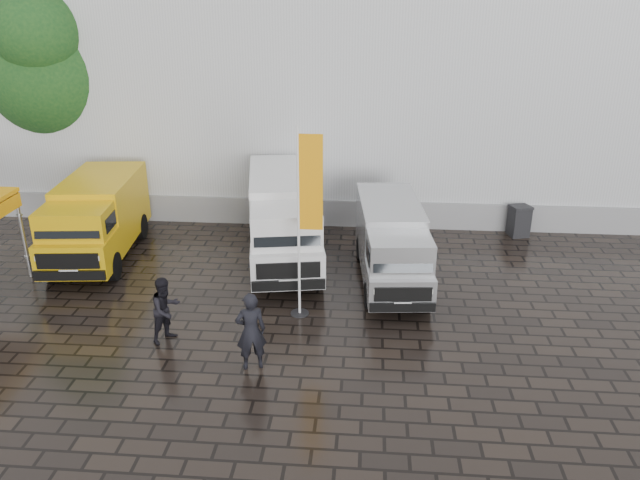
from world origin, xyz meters
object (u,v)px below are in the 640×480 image
object	(u,v)px
van_white	(284,221)
person_front	(251,331)
van_silver	(391,246)
wheelie_bin	(519,221)
person_tent	(166,309)
van_yellow	(97,221)
flagpole	(306,214)

from	to	relation	value
van_white	person_front	bearing A→B (deg)	-99.17
van_silver	wheelie_bin	world-z (taller)	van_silver
person_tent	van_silver	bearing A→B (deg)	-21.73
van_white	van_silver	size ratio (longest dim) A/B	1.18
person_front	van_yellow	bearing A→B (deg)	-62.22
wheelie_bin	person_tent	bearing A→B (deg)	-156.97
van_silver	person_tent	size ratio (longest dim) A/B	3.10
flagpole	person_tent	world-z (taller)	flagpole
van_white	flagpole	size ratio (longest dim) A/B	1.20
flagpole	wheelie_bin	bearing A→B (deg)	42.56
person_front	person_tent	bearing A→B (deg)	-42.34
van_silver	person_front	world-z (taller)	van_silver
flagpole	wheelie_bin	size ratio (longest dim) A/B	4.63
van_silver	wheelie_bin	size ratio (longest dim) A/B	4.74
van_yellow	van_silver	world-z (taller)	van_yellow
wheelie_bin	van_yellow	bearing A→B (deg)	177.58
van_silver	van_white	bearing A→B (deg)	153.76
van_yellow	van_silver	bearing A→B (deg)	-11.99
person_tent	van_white	bearing A→B (deg)	10.27
van_white	van_silver	bearing A→B (deg)	-30.79
flagpole	wheelie_bin	distance (m)	9.76
van_yellow	person_tent	world-z (taller)	van_yellow
van_silver	wheelie_bin	distance (m)	6.23
flagpole	person_tent	distance (m)	4.25
flagpole	person_front	size ratio (longest dim) A/B	2.67
person_front	van_silver	bearing A→B (deg)	-142.10
van_yellow	van_white	xyz separation A→B (m)	(6.08, 0.28, 0.10)
van_silver	flagpole	world-z (taller)	flagpole
wheelie_bin	van_silver	bearing A→B (deg)	-153.29
van_white	van_silver	distance (m)	3.66
van_white	flagpole	world-z (taller)	flagpole
van_yellow	wheelie_bin	world-z (taller)	van_yellow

